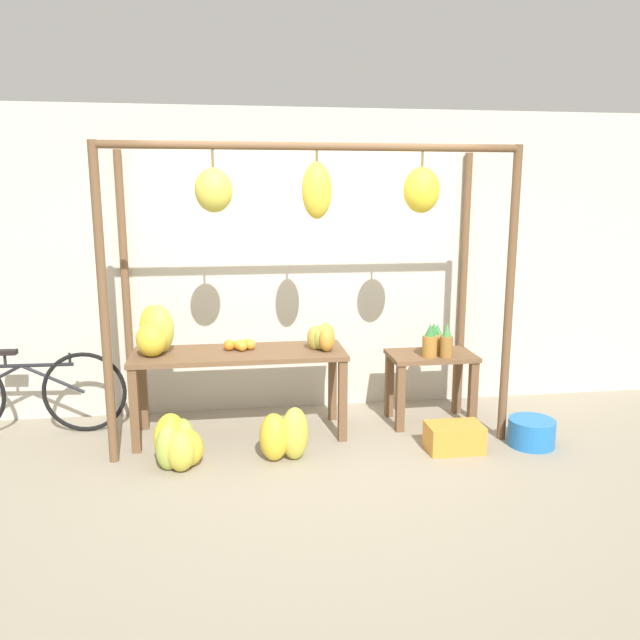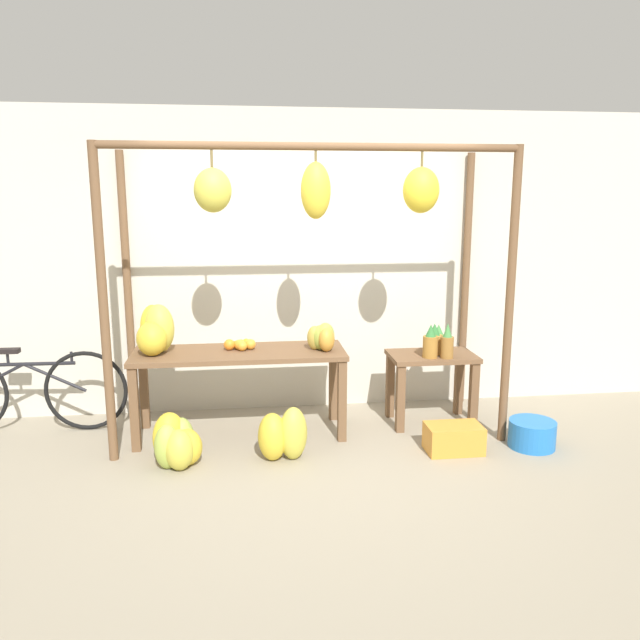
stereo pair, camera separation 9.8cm
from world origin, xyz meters
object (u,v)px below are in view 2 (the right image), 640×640
object	(u,v)px
parked_bicycle	(26,391)
fruit_crate_white	(454,438)
orange_pile	(241,345)
blue_bucket	(532,434)
papaya_pile	(323,338)
banana_pile_on_table	(155,331)
pineapple_cluster	(436,342)
banana_pile_ground_right	(282,435)
banana_pile_ground_left	(177,444)

from	to	relation	value
parked_bicycle	fruit_crate_white	bearing A→B (deg)	-14.00
orange_pile	fruit_crate_white	xyz separation A→B (m)	(1.68, -0.64, -0.67)
blue_bucket	papaya_pile	bearing A→B (deg)	162.39
banana_pile_on_table	parked_bicycle	distance (m)	1.30
banana_pile_on_table	pineapple_cluster	bearing A→B (deg)	0.37
banana_pile_on_table	banana_pile_ground_right	xyz separation A→B (m)	(1.01, -0.60, -0.72)
pineapple_cluster	fruit_crate_white	distance (m)	0.91
banana_pile_ground_right	fruit_crate_white	xyz separation A→B (m)	(1.38, -0.02, -0.09)
fruit_crate_white	papaya_pile	xyz separation A→B (m)	(-0.99, 0.54, 0.74)
blue_bucket	banana_pile_on_table	bearing A→B (deg)	168.64
orange_pile	papaya_pile	bearing A→B (deg)	-8.24
pineapple_cluster	parked_bicycle	size ratio (longest dim) A/B	0.22
pineapple_cluster	banana_pile_on_table	bearing A→B (deg)	-179.63
parked_bicycle	papaya_pile	size ratio (longest dim) A/B	6.17
orange_pile	banana_pile_ground_right	bearing A→B (deg)	-63.48
orange_pile	parked_bicycle	xyz separation A→B (m)	(-1.85, 0.24, -0.41)
papaya_pile	fruit_crate_white	bearing A→B (deg)	-28.53
banana_pile_on_table	banana_pile_ground_right	size ratio (longest dim) A/B	1.06
parked_bicycle	banana_pile_on_table	bearing A→B (deg)	-12.52
banana_pile_on_table	papaya_pile	distance (m)	1.39
banana_pile_ground_right	papaya_pile	distance (m)	0.91
parked_bicycle	papaya_pile	xyz separation A→B (m)	(2.54, -0.34, 0.48)
pineapple_cluster	parked_bicycle	world-z (taller)	pineapple_cluster
orange_pile	blue_bucket	xyz separation A→B (m)	(2.35, -0.63, -0.67)
pineapple_cluster	banana_pile_ground_left	distance (m)	2.38
pineapple_cluster	blue_bucket	xyz separation A→B (m)	(0.64, -0.63, -0.64)
banana_pile_on_table	pineapple_cluster	size ratio (longest dim) A/B	1.25
banana_pile_on_table	parked_bicycle	bearing A→B (deg)	167.48
parked_bicycle	papaya_pile	distance (m)	2.61
fruit_crate_white	pineapple_cluster	bearing A→B (deg)	86.96
orange_pile	banana_pile_ground_right	world-z (taller)	orange_pile
papaya_pile	parked_bicycle	bearing A→B (deg)	172.36
blue_bucket	papaya_pile	size ratio (longest dim) A/B	1.36
banana_pile_ground_left	orange_pile	bearing A→B (deg)	51.22
banana_pile_ground_left	parked_bicycle	size ratio (longest dim) A/B	0.28
banana_pile_ground_right	blue_bucket	bearing A→B (deg)	-0.29
parked_bicycle	papaya_pile	world-z (taller)	papaya_pile
pineapple_cluster	banana_pile_ground_right	xyz separation A→B (m)	(-1.41, -0.62, -0.56)
orange_pile	banana_pile_ground_right	xyz separation A→B (m)	(0.31, -0.62, -0.58)
banana_pile_on_table	banana_pile_ground_right	distance (m)	1.38
blue_bucket	parked_bicycle	distance (m)	4.30
parked_bicycle	banana_pile_ground_right	bearing A→B (deg)	-21.69
banana_pile_on_table	banana_pile_ground_left	bearing A→B (deg)	-71.85
banana_pile_on_table	papaya_pile	world-z (taller)	banana_pile_on_table
fruit_crate_white	parked_bicycle	size ratio (longest dim) A/B	0.26
banana_pile_ground_right	blue_bucket	distance (m)	2.05
banana_pile_on_table	blue_bucket	world-z (taller)	banana_pile_on_table
fruit_crate_white	papaya_pile	bearing A→B (deg)	151.47
banana_pile_ground_left	parked_bicycle	xyz separation A→B (m)	(-1.35, 0.86, 0.20)
blue_bucket	papaya_pile	xyz separation A→B (m)	(-1.66, 0.53, 0.74)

